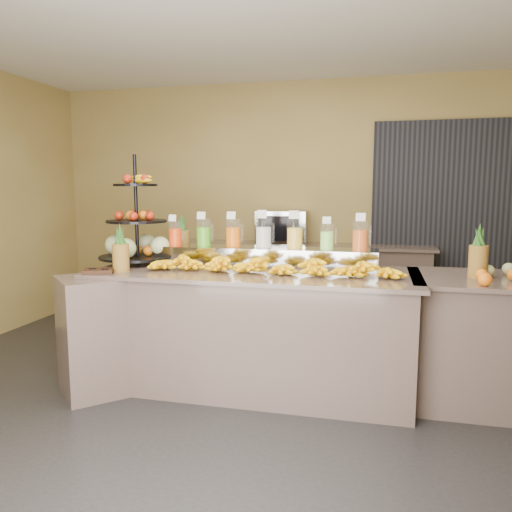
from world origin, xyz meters
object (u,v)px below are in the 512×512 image
at_px(fruit_stand, 142,236).
at_px(oven_warmer, 282,227).
at_px(pitcher_tray, 264,256).
at_px(condiment_caddy, 99,271).
at_px(banana_heap, 269,264).
at_px(right_fruit_pile, 504,271).

relative_size(fruit_stand, oven_warmer, 1.62).
bearing_deg(pitcher_tray, condiment_caddy, -148.97).
height_order(banana_heap, fruit_stand, fruit_stand).
bearing_deg(condiment_caddy, fruit_stand, 82.38).
bearing_deg(banana_heap, oven_warmer, 98.00).
bearing_deg(fruit_stand, oven_warmer, 65.83).
bearing_deg(pitcher_tray, fruit_stand, -174.36).
bearing_deg(oven_warmer, pitcher_tray, -88.55).
xyz_separation_m(pitcher_tray, condiment_caddy, (-1.12, -0.67, -0.06)).
height_order(pitcher_tray, oven_warmer, oven_warmer).
distance_m(banana_heap, fruit_stand, 1.20).
bearing_deg(banana_heap, fruit_stand, 168.29).
xyz_separation_m(banana_heap, right_fruit_pile, (1.63, 0.00, 0.00)).
xyz_separation_m(pitcher_tray, oven_warmer, (-0.16, 1.67, 0.11)).
xyz_separation_m(banana_heap, condiment_caddy, (-1.24, -0.33, -0.05)).
bearing_deg(right_fruit_pile, banana_heap, -179.90).
distance_m(pitcher_tray, fruit_stand, 1.06).
relative_size(fruit_stand, right_fruit_pile, 2.08).
height_order(pitcher_tray, banana_heap, banana_heap).
distance_m(fruit_stand, right_fruit_pile, 2.81).
bearing_deg(pitcher_tray, right_fruit_pile, -11.00).
xyz_separation_m(banana_heap, oven_warmer, (-0.28, 2.01, 0.12)).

